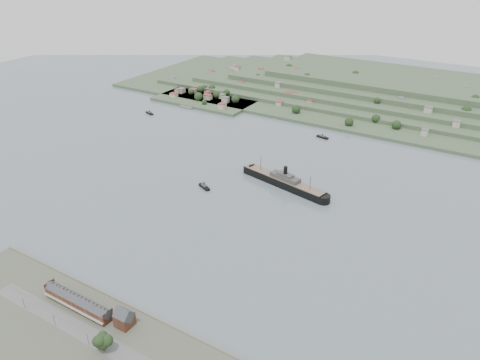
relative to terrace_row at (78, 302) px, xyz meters
The scene contains 10 objects.
ground 168.46m from the terrace_row, 86.59° to the left, with size 1400.00×1400.00×0.00m, color slate.
near_shore 22.02m from the terrace_row, 61.90° to the right, with size 220.00×80.00×2.60m.
terrace_row is the anchor object (origin of this frame).
gabled_building 37.74m from the terrace_row, ahead, with size 10.40×10.18×14.09m.
far_peninsula 562.42m from the terrace_row, 86.14° to the left, with size 760.00×309.00×30.00m.
steamship 230.55m from the terrace_row, 81.78° to the left, with size 107.89×34.10×26.14m.
tugboat 184.94m from the terrace_row, 98.91° to the left, with size 15.87×10.19×7.00m.
ferry_west 393.64m from the terrace_row, 124.60° to the left, with size 15.90×9.14×5.76m.
ferry_east 367.46m from the terrace_row, 86.94° to the left, with size 16.28×7.45×5.89m.
fig_tree 45.46m from the terrace_row, 23.32° to the right, with size 11.79×10.21×13.16m.
Camera 1 is at (203.77, -313.73, 217.24)m, focal length 35.00 mm.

